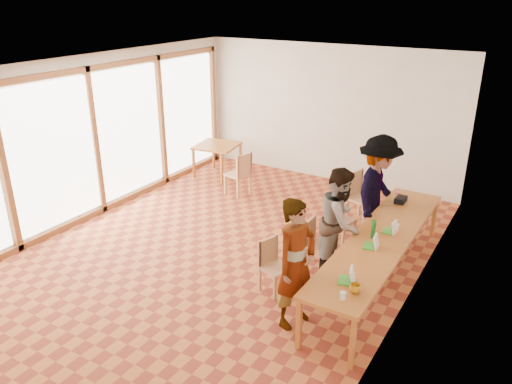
% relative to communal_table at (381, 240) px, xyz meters
% --- Properties ---
extents(ground, '(8.00, 8.00, 0.00)m').
position_rel_communal_table_xyz_m(ground, '(-2.50, -0.31, -0.70)').
color(ground, '#AB5829').
rests_on(ground, ground).
extents(wall_back, '(6.00, 0.10, 3.00)m').
position_rel_communal_table_xyz_m(wall_back, '(-2.50, 3.69, 0.80)').
color(wall_back, beige).
rests_on(wall_back, ground).
extents(wall_right, '(0.10, 8.00, 3.00)m').
position_rel_communal_table_xyz_m(wall_right, '(0.50, -0.31, 0.80)').
color(wall_right, beige).
rests_on(wall_right, ground).
extents(window_wall, '(0.10, 8.00, 3.00)m').
position_rel_communal_table_xyz_m(window_wall, '(-5.46, -0.31, 0.80)').
color(window_wall, white).
rests_on(window_wall, ground).
extents(ceiling, '(6.00, 8.00, 0.04)m').
position_rel_communal_table_xyz_m(ceiling, '(-2.50, -0.31, 2.32)').
color(ceiling, white).
rests_on(ceiling, wall_back).
extents(communal_table, '(0.80, 4.00, 0.75)m').
position_rel_communal_table_xyz_m(communal_table, '(0.00, 0.00, 0.00)').
color(communal_table, '#B25D27').
rests_on(communal_table, ground).
extents(side_table, '(0.90, 0.90, 0.75)m').
position_rel_communal_table_xyz_m(side_table, '(-4.70, 2.52, -0.03)').
color(side_table, '#B25D27').
rests_on(side_table, ground).
extents(chair_near, '(0.47, 0.47, 0.42)m').
position_rel_communal_table_xyz_m(chair_near, '(-1.27, -0.97, -0.22)').
color(chair_near, tan).
rests_on(chair_near, ground).
extents(chair_mid, '(0.38, 0.38, 0.43)m').
position_rel_communal_table_xyz_m(chair_mid, '(-1.02, -0.06, -0.21)').
color(chair_mid, tan).
rests_on(chair_mid, ground).
extents(chair_far, '(0.47, 0.47, 0.45)m').
position_rel_communal_table_xyz_m(chair_far, '(-1.07, 0.93, -0.18)').
color(chair_far, tan).
rests_on(chair_far, ground).
extents(chair_empty, '(0.56, 0.56, 0.51)m').
position_rel_communal_table_xyz_m(chair_empty, '(-1.05, 1.90, -0.11)').
color(chair_empty, tan).
rests_on(chair_empty, ground).
extents(chair_spare, '(0.52, 0.52, 0.50)m').
position_rel_communal_table_xyz_m(chair_spare, '(-3.57, 1.79, -0.13)').
color(chair_spare, tan).
rests_on(chair_spare, ground).
extents(person_near, '(0.56, 0.72, 1.74)m').
position_rel_communal_table_xyz_m(person_near, '(-0.62, -1.50, 0.17)').
color(person_near, gray).
rests_on(person_near, ground).
extents(person_mid, '(0.73, 0.89, 1.68)m').
position_rel_communal_table_xyz_m(person_mid, '(-0.64, -0.01, 0.14)').
color(person_mid, gray).
rests_on(person_mid, ground).
extents(person_far, '(0.76, 1.27, 1.92)m').
position_rel_communal_table_xyz_m(person_far, '(-0.46, 1.12, 0.26)').
color(person_far, gray).
rests_on(person_far, ground).
extents(laptop_near, '(0.24, 0.26, 0.19)m').
position_rel_communal_table_xyz_m(laptop_near, '(0.03, -1.36, 0.10)').
color(laptop_near, green).
rests_on(laptop_near, communal_table).
extents(laptop_mid, '(0.22, 0.25, 0.19)m').
position_rel_communal_table_xyz_m(laptop_mid, '(-0.01, -0.36, 0.10)').
color(laptop_mid, green).
rests_on(laptop_mid, communal_table).
extents(laptop_far, '(0.19, 0.22, 0.18)m').
position_rel_communal_table_xyz_m(laptop_far, '(0.07, 0.23, 0.10)').
color(laptop_far, green).
rests_on(laptop_far, communal_table).
extents(yellow_mug, '(0.16, 0.16, 0.11)m').
position_rel_communal_table_xyz_m(yellow_mug, '(0.18, -1.54, 0.10)').
color(yellow_mug, '#C58C14').
rests_on(yellow_mug, communal_table).
extents(green_bottle, '(0.07, 0.07, 0.28)m').
position_rel_communal_table_xyz_m(green_bottle, '(-0.10, -0.09, 0.19)').
color(green_bottle, '#1A6B28').
rests_on(green_bottle, communal_table).
extents(clear_glass, '(0.07, 0.07, 0.09)m').
position_rel_communal_table_xyz_m(clear_glass, '(0.11, -1.74, 0.09)').
color(clear_glass, silver).
rests_on(clear_glass, communal_table).
extents(condiment_cup, '(0.08, 0.08, 0.06)m').
position_rel_communal_table_xyz_m(condiment_cup, '(0.09, 0.41, 0.08)').
color(condiment_cup, white).
rests_on(condiment_cup, communal_table).
extents(pink_phone, '(0.05, 0.10, 0.01)m').
position_rel_communal_table_xyz_m(pink_phone, '(-0.31, 1.79, 0.05)').
color(pink_phone, '#D5356D').
rests_on(pink_phone, communal_table).
extents(black_pouch, '(0.16, 0.26, 0.09)m').
position_rel_communal_table_xyz_m(black_pouch, '(-0.14, 1.40, 0.09)').
color(black_pouch, black).
rests_on(black_pouch, communal_table).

